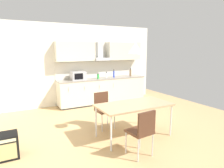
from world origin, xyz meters
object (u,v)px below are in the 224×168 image
object	(u,v)px
dining_table	(134,106)
chair_far_left	(103,106)
microwave	(78,76)
pendant_lamp	(135,48)
bottle_brown	(130,73)
bottle_blue	(114,74)
bottle_white	(106,75)
chair_near_left	(143,129)
guitar_amp	(2,147)
bottle_green	(98,76)

from	to	relation	value
dining_table	chair_far_left	size ratio (longest dim) A/B	1.87
microwave	pendant_lamp	distance (m)	3.05
microwave	pendant_lamp	size ratio (longest dim) A/B	1.50
microwave	bottle_brown	distance (m)	2.04
dining_table	bottle_blue	bearing A→B (deg)	69.84
bottle_blue	chair_far_left	bearing A→B (deg)	-124.48
bottle_white	chair_near_left	world-z (taller)	bottle_white
bottle_white	bottle_blue	bearing A→B (deg)	-3.83
chair_near_left	microwave	bearing A→B (deg)	88.89
guitar_amp	chair_near_left	bearing A→B (deg)	-26.66
bottle_blue	dining_table	size ratio (longest dim) A/B	0.18
microwave	chair_near_left	xyz separation A→B (m)	(-0.07, -3.69, -0.50)
pendant_lamp	chair_near_left	bearing A→B (deg)	-114.28
bottle_white	microwave	bearing A→B (deg)	178.99
dining_table	pendant_lamp	size ratio (longest dim) A/B	5.08
chair_near_left	chair_far_left	size ratio (longest dim) A/B	1.00
microwave	chair_near_left	distance (m)	3.73
bottle_green	chair_far_left	xyz separation A→B (m)	(-0.79, -2.06, -0.44)
bottle_green	chair_near_left	world-z (taller)	bottle_green
bottle_white	dining_table	world-z (taller)	bottle_white
microwave	guitar_amp	distance (m)	3.54
bottle_green	dining_table	bearing A→B (deg)	-98.34
bottle_green	microwave	bearing A→B (deg)	175.98
microwave	guitar_amp	xyz separation A→B (m)	(-2.28, -2.58, -0.82)
bottle_green	bottle_blue	size ratio (longest dim) A/B	0.64
pendant_lamp	chair_far_left	bearing A→B (deg)	115.04
chair_far_left	guitar_amp	distance (m)	2.27
bottle_green	chair_near_left	xyz separation A→B (m)	(-0.78, -3.64, -0.44)
dining_table	guitar_amp	xyz separation A→B (m)	(-2.57, 0.32, -0.47)
bottle_white	guitar_amp	size ratio (longest dim) A/B	0.43
bottle_white	chair_far_left	size ratio (longest dim) A/B	0.26
microwave	bottle_blue	bearing A→B (deg)	-1.63
bottle_white	bottle_blue	size ratio (longest dim) A/B	0.76
guitar_amp	pendant_lamp	world-z (taller)	pendant_lamp
chair_near_left	chair_far_left	distance (m)	1.59
chair_near_left	bottle_blue	bearing A→B (deg)	68.93
pendant_lamp	bottle_brown	bearing A→B (deg)	58.32
dining_table	chair_near_left	world-z (taller)	chair_near_left
guitar_amp	pendant_lamp	bearing A→B (deg)	-7.03
chair_near_left	guitar_amp	world-z (taller)	chair_near_left
microwave	bottle_white	size ratio (longest dim) A/B	2.15
chair_near_left	chair_far_left	bearing A→B (deg)	90.47
bottle_blue	microwave	bearing A→B (deg)	178.37
dining_table	chair_near_left	distance (m)	0.88
bottle_blue	pendant_lamp	bearing A→B (deg)	-110.16
chair_near_left	pendant_lamp	bearing A→B (deg)	65.72
microwave	chair_near_left	size ratio (longest dim) A/B	0.55
microwave	bottle_blue	xyz separation A→B (m)	(1.34, -0.04, -0.01)
chair_far_left	bottle_white	bearing A→B (deg)	61.57
microwave	bottle_green	world-z (taller)	microwave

